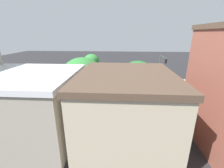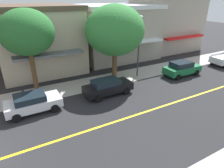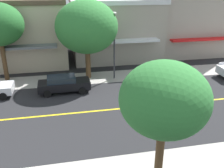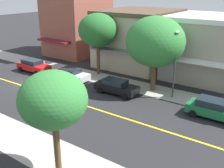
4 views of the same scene
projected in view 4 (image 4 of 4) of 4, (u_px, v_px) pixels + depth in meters
name	position (u px, v px, depth m)	size (l,w,h in m)	color
ground_plane	(19.00, 85.00, 30.01)	(140.00, 140.00, 0.00)	#262628
sidewalk_left	(65.00, 69.00, 35.46)	(3.34, 126.00, 0.01)	#ADA8A0
road_centerline_stripe	(19.00, 85.00, 30.01)	(0.20, 126.00, 0.00)	yellow
tan_rowhouse	(77.00, 16.00, 41.93)	(10.64, 7.67, 11.86)	#935142
pale_office_building	(139.00, 38.00, 36.64)	(11.72, 9.14, 7.43)	beige
corner_shop_building	(218.00, 48.00, 30.94)	(10.63, 10.89, 7.27)	#A39989
street_tree_left_near	(98.00, 30.00, 31.91)	(4.68, 4.68, 7.44)	brown
street_tree_right_corner	(155.00, 42.00, 26.86)	(5.98, 5.98, 7.68)	brown
street_tree_left_far	(53.00, 100.00, 14.47)	(3.78, 3.78, 6.23)	brown
fire_hydrant	(44.00, 64.00, 36.39)	(0.44, 0.24, 0.88)	silver
parking_meter	(78.00, 70.00, 32.37)	(0.12, 0.18, 1.26)	#4C4C51
street_lamp	(175.00, 57.00, 25.29)	(0.70, 0.36, 6.55)	#38383D
red_sedan_left_curb	(33.00, 66.00, 34.22)	(2.01, 4.70, 1.58)	red
green_sedan_left_curb	(213.00, 109.00, 22.19)	(2.06, 4.35, 1.62)	#196638
white_sedan_left_curb	(71.00, 75.00, 30.92)	(2.14, 4.15, 1.48)	silver
black_sedan_left_curb	(116.00, 86.00, 27.26)	(2.05, 4.52, 1.48)	black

